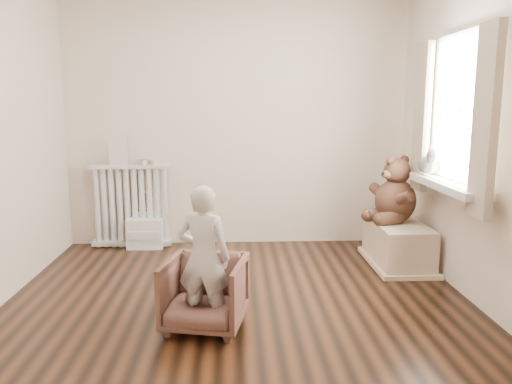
{
  "coord_description": "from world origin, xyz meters",
  "views": [
    {
      "loc": [
        -0.02,
        -3.55,
        1.51
      ],
      "look_at": [
        0.15,
        0.45,
        0.8
      ],
      "focal_mm": 35.0,
      "sensor_mm": 36.0,
      "label": 1
    }
  ],
  "objects_px": {
    "teddy_bear": "(396,194)",
    "toy_bench": "(398,244)",
    "child": "(204,258)",
    "radiator": "(131,211)",
    "plush_cat": "(429,163)",
    "toy_vanity": "(145,222)",
    "armchair": "(205,293)"
  },
  "relations": [
    {
      "from": "teddy_bear",
      "to": "toy_bench",
      "type": "bearing_deg",
      "value": -97.75
    },
    {
      "from": "child",
      "to": "toy_bench",
      "type": "xyz_separation_m",
      "value": [
        1.75,
        1.34,
        -0.31
      ]
    },
    {
      "from": "radiator",
      "to": "toy_bench",
      "type": "xyz_separation_m",
      "value": [
        2.64,
        -0.72,
        -0.19
      ]
    },
    {
      "from": "teddy_bear",
      "to": "child",
      "type": "bearing_deg",
      "value": -161.54
    },
    {
      "from": "plush_cat",
      "to": "child",
      "type": "bearing_deg",
      "value": -155.43
    },
    {
      "from": "toy_vanity",
      "to": "teddy_bear",
      "type": "bearing_deg",
      "value": -13.98
    },
    {
      "from": "child",
      "to": "toy_vanity",
      "type": "bearing_deg",
      "value": -57.87
    },
    {
      "from": "toy_vanity",
      "to": "armchair",
      "type": "bearing_deg",
      "value": -69.38
    },
    {
      "from": "toy_bench",
      "to": "plush_cat",
      "type": "height_order",
      "value": "plush_cat"
    },
    {
      "from": "toy_bench",
      "to": "teddy_bear",
      "type": "xyz_separation_m",
      "value": [
        -0.02,
        0.08,
        0.47
      ]
    },
    {
      "from": "radiator",
      "to": "teddy_bear",
      "type": "distance_m",
      "value": 2.72
    },
    {
      "from": "radiator",
      "to": "teddy_bear",
      "type": "xyz_separation_m",
      "value": [
        2.63,
        -0.65,
        0.28
      ]
    },
    {
      "from": "toy_vanity",
      "to": "child",
      "type": "xyz_separation_m",
      "value": [
        0.74,
        -2.03,
        0.23
      ]
    },
    {
      "from": "armchair",
      "to": "toy_vanity",
      "type": "bearing_deg",
      "value": 122.59
    },
    {
      "from": "radiator",
      "to": "child",
      "type": "distance_m",
      "value": 2.25
    },
    {
      "from": "armchair",
      "to": "plush_cat",
      "type": "relative_size",
      "value": 1.84
    },
    {
      "from": "teddy_bear",
      "to": "plush_cat",
      "type": "distance_m",
      "value": 0.51
    },
    {
      "from": "teddy_bear",
      "to": "plush_cat",
      "type": "height_order",
      "value": "plush_cat"
    },
    {
      "from": "armchair",
      "to": "toy_bench",
      "type": "height_order",
      "value": "armchair"
    },
    {
      "from": "toy_vanity",
      "to": "teddy_bear",
      "type": "height_order",
      "value": "teddy_bear"
    },
    {
      "from": "armchair",
      "to": "toy_bench",
      "type": "distance_m",
      "value": 2.17
    },
    {
      "from": "armchair",
      "to": "plush_cat",
      "type": "distance_m",
      "value": 2.27
    },
    {
      "from": "toy_bench",
      "to": "radiator",
      "type": "bearing_deg",
      "value": 164.72
    },
    {
      "from": "radiator",
      "to": "armchair",
      "type": "relative_size",
      "value": 1.64
    },
    {
      "from": "radiator",
      "to": "toy_bench",
      "type": "height_order",
      "value": "radiator"
    },
    {
      "from": "armchair",
      "to": "child",
      "type": "height_order",
      "value": "child"
    },
    {
      "from": "child",
      "to": "plush_cat",
      "type": "relative_size",
      "value": 3.37
    },
    {
      "from": "toy_vanity",
      "to": "child",
      "type": "bearing_deg",
      "value": -69.85
    },
    {
      "from": "toy_vanity",
      "to": "child",
      "type": "height_order",
      "value": "child"
    },
    {
      "from": "radiator",
      "to": "armchair",
      "type": "distance_m",
      "value": 2.2
    },
    {
      "from": "plush_cat",
      "to": "radiator",
      "type": "bearing_deg",
      "value": 155.57
    },
    {
      "from": "radiator",
      "to": "armchair",
      "type": "xyz_separation_m",
      "value": [
        0.89,
        -2.01,
        -0.15
      ]
    }
  ]
}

